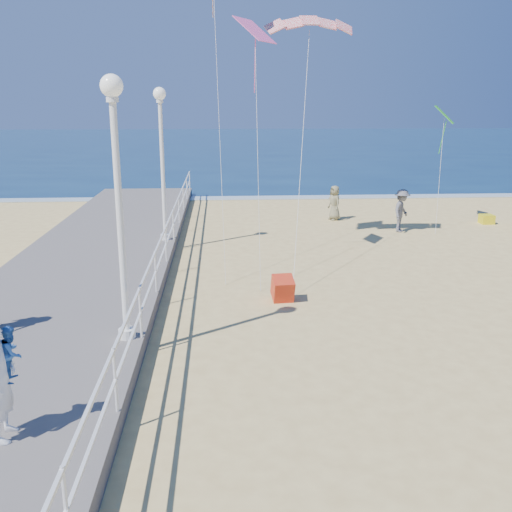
{
  "coord_description": "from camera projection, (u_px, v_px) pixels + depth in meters",
  "views": [
    {
      "loc": [
        -3.34,
        -11.31,
        5.18
      ],
      "look_at": [
        -2.5,
        2.0,
        1.6
      ],
      "focal_mm": 40.0,
      "sensor_mm": 36.0,
      "label": 1
    }
  ],
  "objects": [
    {
      "name": "ground",
      "position": [
        376.0,
        348.0,
        12.45
      ],
      "size": [
        160.0,
        160.0,
        0.0
      ],
      "primitive_type": "plane",
      "color": "#E4C877",
      "rests_on": "ground"
    },
    {
      "name": "ocean",
      "position": [
        245.0,
        144.0,
        75.1
      ],
      "size": [
        160.0,
        90.0,
        0.05
      ],
      "primitive_type": "cube",
      "color": "#0C284A",
      "rests_on": "ground"
    },
    {
      "name": "surf_line",
      "position": [
        279.0,
        198.0,
        32.21
      ],
      "size": [
        160.0,
        1.2,
        0.04
      ],
      "primitive_type": "cube",
      "color": "silver",
      "rests_on": "ground"
    },
    {
      "name": "boardwalk",
      "position": [
        24.0,
        349.0,
        11.94
      ],
      "size": [
        5.0,
        44.0,
        0.4
      ],
      "primitive_type": "cube",
      "color": "slate",
      "rests_on": "ground"
    },
    {
      "name": "railing",
      "position": [
        140.0,
        299.0,
        11.82
      ],
      "size": [
        0.05,
        42.0,
        0.55
      ],
      "color": "white",
      "rests_on": "boardwalk"
    },
    {
      "name": "lamp_post_mid",
      "position": [
        118.0,
        183.0,
        11.18
      ],
      "size": [
        0.44,
        0.44,
        5.32
      ],
      "color": "white",
      "rests_on": "boardwalk"
    },
    {
      "name": "lamp_post_far",
      "position": [
        162.0,
        148.0,
        19.85
      ],
      "size": [
        0.44,
        0.44,
        5.32
      ],
      "color": "white",
      "rests_on": "boardwalk"
    },
    {
      "name": "toddler_held",
      "position": [
        11.0,
        353.0,
        8.27
      ],
      "size": [
        0.35,
        0.43,
        0.84
      ],
      "primitive_type": "imported",
      "rotation": [
        0.0,
        0.0,
        1.64
      ],
      "color": "#336CC0",
      "rests_on": "boardwalk"
    },
    {
      "name": "beach_walker_a",
      "position": [
        402.0,
        211.0,
        23.56
      ],
      "size": [
        1.2,
        1.32,
        1.78
      ],
      "primitive_type": "imported",
      "rotation": [
        0.0,
        0.0,
        0.96
      ],
      "color": "slate",
      "rests_on": "ground"
    },
    {
      "name": "beach_walker_c",
      "position": [
        335.0,
        203.0,
        26.0
      ],
      "size": [
        0.73,
        0.89,
        1.58
      ],
      "primitive_type": "imported",
      "rotation": [
        0.0,
        0.0,
        -1.23
      ],
      "color": "#7C7756",
      "rests_on": "ground"
    },
    {
      "name": "box_kite",
      "position": [
        283.0,
        291.0,
        15.34
      ],
      "size": [
        0.62,
        0.76,
        0.74
      ],
      "primitive_type": "cube",
      "rotation": [
        0.31,
        0.0,
        0.1
      ],
      "color": "red",
      "rests_on": "ground"
    },
    {
      "name": "beach_chair_left",
      "position": [
        487.0,
        219.0,
        25.34
      ],
      "size": [
        0.55,
        0.55,
        0.4
      ],
      "primitive_type": "cube",
      "color": "yellow",
      "rests_on": "ground"
    },
    {
      "name": "kite_parafoil",
      "position": [
        310.0,
        20.0,
        19.11
      ],
      "size": [
        3.04,
        0.94,
        0.65
      ],
      "primitive_type": null,
      "rotation": [
        0.44,
        0.0,
        0.0
      ],
      "color": "red"
    },
    {
      "name": "kite_diamond_pink",
      "position": [
        255.0,
        30.0,
        17.16
      ],
      "size": [
        1.4,
        1.47,
        0.75
      ],
      "primitive_type": "cube",
      "rotation": [
        0.69,
        0.0,
        1.0
      ],
      "color": "#F95BAB"
    },
    {
      "name": "kite_diamond_green",
      "position": [
        444.0,
        115.0,
        24.25
      ],
      "size": [
        1.18,
        1.31,
        0.75
      ],
      "primitive_type": "cube",
      "rotation": [
        0.75,
        0.0,
        1.13
      ],
      "color": "green"
    }
  ]
}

